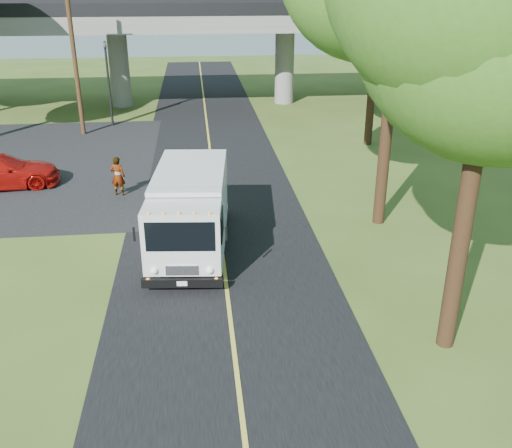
{
  "coord_description": "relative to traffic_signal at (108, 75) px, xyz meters",
  "views": [
    {
      "loc": [
        -0.74,
        -10.8,
        8.82
      ],
      "look_at": [
        1.04,
        5.66,
        1.6
      ],
      "focal_mm": 40.0,
      "sensor_mm": 36.0,
      "label": 1
    }
  ],
  "objects": [
    {
      "name": "ground",
      "position": [
        6.0,
        -26.0,
        -3.2
      ],
      "size": [
        120.0,
        120.0,
        0.0
      ],
      "primitive_type": "plane",
      "color": "#3D521D",
      "rests_on": "ground"
    },
    {
      "name": "pedestrian",
      "position": [
        1.83,
        -12.92,
        -2.33
      ],
      "size": [
        0.71,
        0.55,
        1.75
      ],
      "primitive_type": "imported",
      "rotation": [
        0.0,
        0.0,
        2.92
      ],
      "color": "gray",
      "rests_on": "ground"
    },
    {
      "name": "overpass",
      "position": [
        6.0,
        6.0,
        1.36
      ],
      "size": [
        54.0,
        10.0,
        7.3
      ],
      "color": "slate",
      "rests_on": "ground"
    },
    {
      "name": "road",
      "position": [
        6.0,
        -16.0,
        -3.19
      ],
      "size": [
        7.0,
        90.0,
        0.02
      ],
      "primitive_type": "cube",
      "color": "black",
      "rests_on": "ground"
    },
    {
      "name": "step_van",
      "position": [
        4.96,
        -18.54,
        -1.71
      ],
      "size": [
        2.98,
        6.7,
        2.73
      ],
      "rotation": [
        0.0,
        0.0,
        -0.09
      ],
      "color": "silver",
      "rests_on": "ground"
    },
    {
      "name": "utility_pole",
      "position": [
        -1.5,
        -2.0,
        1.4
      ],
      "size": [
        1.6,
        0.26,
        9.0
      ],
      "color": "#472D19",
      "rests_on": "ground"
    },
    {
      "name": "lane_line",
      "position": [
        6.0,
        -16.0,
        -3.17
      ],
      "size": [
        0.12,
        90.0,
        0.01
      ],
      "primitive_type": "cube",
      "color": "gold",
      "rests_on": "road"
    },
    {
      "name": "traffic_signal",
      "position": [
        0.0,
        0.0,
        0.0
      ],
      "size": [
        0.18,
        0.22,
        5.2
      ],
      "color": "black",
      "rests_on": "ground"
    }
  ]
}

